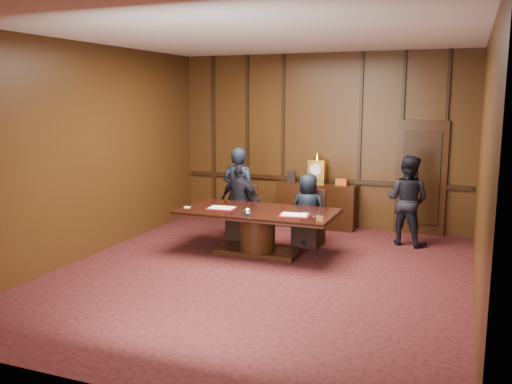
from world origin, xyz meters
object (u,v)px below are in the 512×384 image
sideboard (316,204)px  signatory_left (241,201)px  witness_right (407,200)px  conference_table (258,225)px  signatory_right (308,210)px  witness_left (239,193)px

sideboard → signatory_left: sideboard is taller
witness_right → signatory_left: bearing=32.3°
conference_table → signatory_right: size_ratio=2.01×
signatory_right → witness_left: (-1.36, 0.06, 0.21)m
witness_left → witness_right: size_ratio=1.06×
signatory_left → witness_right: bearing=-156.4°
signatory_right → witness_left: size_ratio=0.76×
sideboard → conference_table: bearing=-100.5°
conference_table → signatory_left: 1.05m
conference_table → signatory_right: signatory_right is taller
witness_left → sideboard: bearing=-129.0°
conference_table → witness_left: (-0.71, 0.86, 0.35)m
witness_right → signatory_right: bearing=42.8°
signatory_left → signatory_right: signatory_left is taller
sideboard → witness_left: bearing=-129.1°
signatory_right → witness_left: bearing=-1.6°
signatory_left → signatory_right: bearing=-170.9°
signatory_right → sideboard: bearing=-80.0°
signatory_left → witness_right: (2.92, 0.76, 0.09)m
conference_table → signatory_left: (-0.65, 0.80, 0.21)m
signatory_left → signatory_right: size_ratio=1.10×
conference_table → witness_right: bearing=34.5°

